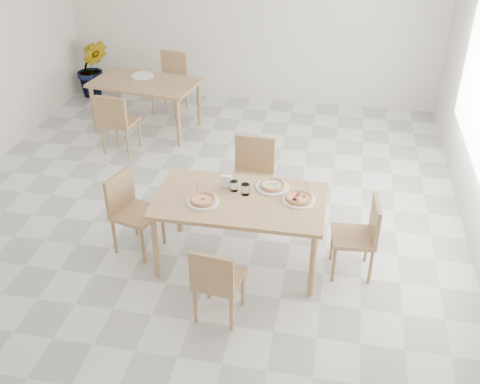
% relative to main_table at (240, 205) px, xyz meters
% --- Properties ---
extents(main_table, '(1.65, 0.94, 0.75)m').
position_rel_main_table_xyz_m(main_table, '(0.00, 0.00, 0.00)').
color(main_table, tan).
rests_on(main_table, ground).
extents(chair_south, '(0.43, 0.43, 0.79)m').
position_rel_main_table_xyz_m(chair_south, '(-0.05, -0.87, -0.22)').
color(chair_south, '#A47D52').
rests_on(chair_south, ground).
extents(chair_north, '(0.48, 0.48, 0.92)m').
position_rel_main_table_xyz_m(chair_north, '(-0.03, 0.91, -0.14)').
color(chair_north, '#A47D52').
rests_on(chair_north, ground).
extents(chair_west, '(0.53, 0.53, 0.86)m').
position_rel_main_table_xyz_m(chair_west, '(-1.15, 0.03, -0.18)').
color(chair_west, '#A47D52').
rests_on(chair_west, ground).
extents(chair_east, '(0.45, 0.45, 0.82)m').
position_rel_main_table_xyz_m(chair_east, '(1.19, 0.05, -0.20)').
color(chair_east, '#A47D52').
rests_on(chair_east, ground).
extents(plate_margherita, '(0.31, 0.31, 0.02)m').
position_rel_main_table_xyz_m(plate_margherita, '(-0.33, -0.13, 0.08)').
color(plate_margherita, white).
rests_on(plate_margherita, main_table).
extents(plate_mushroom, '(0.33, 0.33, 0.02)m').
position_rel_main_table_xyz_m(plate_mushroom, '(0.28, 0.26, 0.08)').
color(plate_mushroom, white).
rests_on(plate_mushroom, main_table).
extents(plate_pepperoni, '(0.32, 0.32, 0.02)m').
position_rel_main_table_xyz_m(plate_pepperoni, '(0.56, 0.07, 0.08)').
color(plate_pepperoni, white).
rests_on(plate_pepperoni, main_table).
extents(pizza_margherita, '(0.32, 0.32, 0.03)m').
position_rel_main_table_xyz_m(pizza_margherita, '(-0.33, -0.13, 0.11)').
color(pizza_margherita, tan).
rests_on(pizza_margherita, plate_margherita).
extents(pizza_mushroom, '(0.32, 0.32, 0.03)m').
position_rel_main_table_xyz_m(pizza_mushroom, '(0.28, 0.26, 0.11)').
color(pizza_mushroom, tan).
rests_on(pizza_mushroom, plate_mushroom).
extents(pizza_pepperoni, '(0.35, 0.35, 0.03)m').
position_rel_main_table_xyz_m(pizza_pepperoni, '(0.56, 0.07, 0.11)').
color(pizza_pepperoni, tan).
rests_on(pizza_pepperoni, plate_pepperoni).
extents(tumbler_a, '(0.08, 0.08, 0.11)m').
position_rel_main_table_xyz_m(tumbler_a, '(0.04, 0.09, 0.13)').
color(tumbler_a, white).
rests_on(tumbler_a, main_table).
extents(tumbler_b, '(0.08, 0.08, 0.10)m').
position_rel_main_table_xyz_m(tumbler_b, '(-0.09, 0.14, 0.12)').
color(tumbler_b, white).
rests_on(tumbler_b, main_table).
extents(napkin_holder, '(0.12, 0.06, 0.13)m').
position_rel_main_table_xyz_m(napkin_holder, '(-0.17, 0.19, 0.14)').
color(napkin_holder, silver).
rests_on(napkin_holder, main_table).
extents(fork_a, '(0.07, 0.17, 0.01)m').
position_rel_main_table_xyz_m(fork_a, '(0.62, 0.36, 0.08)').
color(fork_a, silver).
rests_on(fork_a, main_table).
extents(fork_b, '(0.07, 0.17, 0.01)m').
position_rel_main_table_xyz_m(fork_b, '(-0.44, 0.13, 0.08)').
color(fork_b, silver).
rests_on(fork_b, main_table).
extents(second_table, '(1.63, 1.09, 0.75)m').
position_rel_main_table_xyz_m(second_table, '(-1.95, 2.87, -0.01)').
color(second_table, '#A47D52').
rests_on(second_table, ground).
extents(chair_back_s, '(0.47, 0.47, 0.87)m').
position_rel_main_table_xyz_m(chair_back_s, '(-2.09, 2.04, -0.17)').
color(chair_back_s, '#A47D52').
rests_on(chair_back_s, ground).
extents(chair_back_n, '(0.54, 0.54, 0.92)m').
position_rel_main_table_xyz_m(chair_back_n, '(-1.80, 3.65, -0.14)').
color(chair_back_n, '#A47D52').
rests_on(chair_back_n, ground).
extents(plate_empty, '(0.33, 0.33, 0.02)m').
position_rel_main_table_xyz_m(plate_empty, '(-2.05, 3.07, 0.08)').
color(plate_empty, white).
rests_on(plate_empty, second_table).
extents(potted_plant, '(0.65, 0.59, 0.97)m').
position_rel_main_table_xyz_m(potted_plant, '(-3.27, 3.97, -0.19)').
color(potted_plant, '#2A641E').
rests_on(potted_plant, ground).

